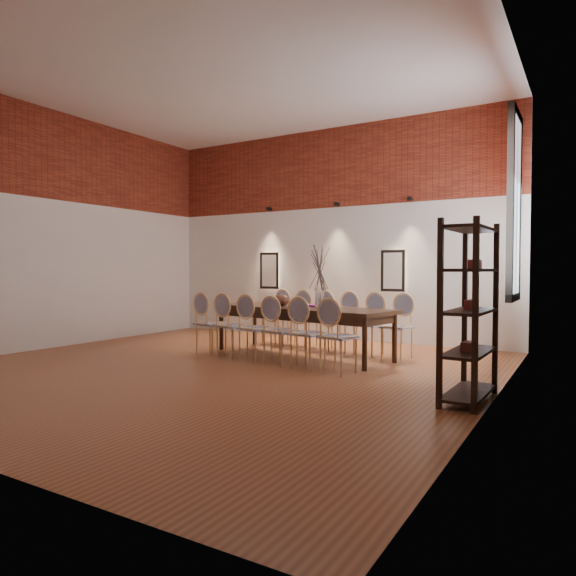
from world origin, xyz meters
The scene contains 34 objects.
floor centered at (0.00, 0.00, -0.01)m, with size 7.00×7.00×0.02m, color brown.
ceiling centered at (0.00, 0.00, 4.01)m, with size 7.00×7.00×0.02m, color silver.
wall_back centered at (0.00, 3.55, 2.00)m, with size 7.00×0.10×4.00m, color silver.
wall_left centered at (-3.55, 0.00, 2.00)m, with size 0.10×7.00×4.00m, color silver.
wall_right centered at (3.55, 0.00, 2.00)m, with size 0.10×7.00×4.00m, color silver.
brick_band_back centered at (0.00, 3.48, 3.25)m, with size 7.00×0.02×1.50m, color maroon.
brick_band_left centered at (-3.48, 0.00, 3.25)m, with size 0.02×7.00×1.50m, color maroon.
brick_band_right centered at (3.48, 0.00, 3.25)m, with size 0.02×7.00×1.50m, color maroon.
niche_left centered at (-1.30, 3.45, 1.30)m, with size 0.36×0.06×0.66m, color #FFEAC6.
niche_right centered at (1.30, 3.45, 1.30)m, with size 0.36×0.06×0.66m, color #FFEAC6.
spot_fixture_left centered at (-1.30, 3.42, 2.55)m, with size 0.08×0.08×0.10m, color black.
spot_fixture_mid centered at (0.20, 3.42, 2.55)m, with size 0.08×0.08×0.10m, color black.
spot_fixture_right centered at (1.60, 3.42, 2.55)m, with size 0.08×0.08×0.10m, color black.
window_glass centered at (3.46, 2.00, 2.15)m, with size 0.02×0.78×2.38m, color silver.
window_frame centered at (3.44, 2.00, 2.15)m, with size 0.08×0.90×2.50m, color black.
window_mullion centered at (3.44, 2.00, 2.15)m, with size 0.06×0.06×2.40m, color black.
dining_table centered at (0.52, 1.47, 0.38)m, with size 2.93×0.94×0.75m, color #381E10.
chair_near_a centered at (-0.82, 0.96, 0.47)m, with size 0.44×0.44×0.94m, color #E0B072, non-canonical shape.
chair_near_b centered at (-0.34, 0.87, 0.47)m, with size 0.44×0.44×0.94m, color #E0B072, non-canonical shape.
chair_near_c centered at (0.14, 0.78, 0.47)m, with size 0.44×0.44×0.94m, color #E0B072, non-canonical shape.
chair_near_d centered at (0.62, 0.69, 0.47)m, with size 0.44×0.44×0.94m, color #E0B072, non-canonical shape.
chair_near_e centered at (1.10, 0.60, 0.47)m, with size 0.44×0.44×0.94m, color #E0B072, non-canonical shape.
chair_near_f centered at (1.58, 0.51, 0.47)m, with size 0.44×0.44×0.94m, color #E0B072, non-canonical shape.
chair_far_a centered at (-0.55, 2.43, 0.47)m, with size 0.44×0.44×0.94m, color #E0B072, non-canonical shape.
chair_far_b centered at (-0.07, 2.35, 0.47)m, with size 0.44×0.44×0.94m, color #E0B072, non-canonical shape.
chair_far_c centered at (0.41, 2.26, 0.47)m, with size 0.44×0.44×0.94m, color #E0B072, non-canonical shape.
chair_far_d centered at (0.90, 2.17, 0.47)m, with size 0.44×0.44×0.94m, color #E0B072, non-canonical shape.
chair_far_e centered at (1.38, 2.08, 0.47)m, with size 0.44×0.44×0.94m, color #E0B072, non-canonical shape.
chair_far_f centered at (1.86, 1.99, 0.47)m, with size 0.44×0.44×0.94m, color #E0B072, non-canonical shape.
vase centered at (0.87, 1.41, 0.90)m, with size 0.14×0.14×0.30m, color silver.
dried_branches centered at (0.87, 1.41, 1.35)m, with size 0.50×0.50×0.70m, color #503D34, non-canonical shape.
bowl centered at (0.16, 1.49, 0.84)m, with size 0.24×0.24×0.18m, color #5B2D1F.
book centered at (0.63, 1.62, 0.77)m, with size 0.26×0.18×0.03m, color #941B85.
shelving_rack centered at (3.28, -0.04, 0.90)m, with size 0.38×1.00×1.80m, color black, non-canonical shape.
Camera 1 is at (4.30, -5.37, 1.31)m, focal length 32.00 mm.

